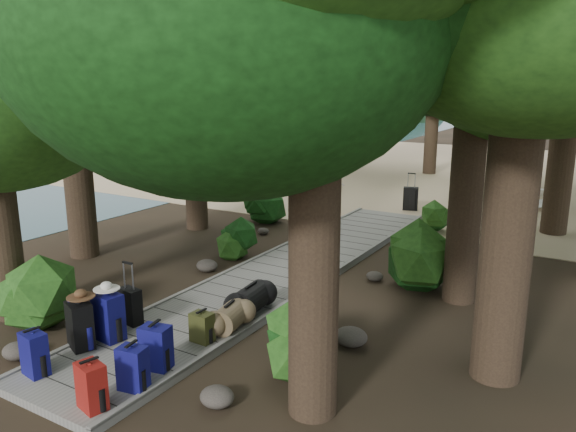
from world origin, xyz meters
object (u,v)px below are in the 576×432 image
Objects in this scene: backpack_right_d at (202,326)px; suitcase_on_boardwalk at (130,306)px; backpack_left_b at (80,323)px; backpack_left_a at (34,352)px; backpack_right_a at (91,384)px; backpack_right_b at (133,366)px; kayak at (329,186)px; backpack_left_c at (108,314)px; sun_lounger at (541,200)px; lone_suitcase_on_sand at (411,199)px; backpack_right_c at (156,345)px; duffel_right_khaki at (230,317)px; duffel_right_black at (251,299)px.

backpack_right_d is 0.84× the size of suitcase_on_boardwalk.
backpack_right_d is at bearing 60.10° from backpack_left_b.
backpack_left_a is 1.12× the size of suitcase_on_boardwalk.
backpack_right_b is at bearing 94.69° from backpack_right_a.
backpack_left_b is 13.55m from kayak.
backpack_left_c is at bearing -92.56° from kayak.
backpack_left_a is 0.39× the size of sun_lounger.
backpack_right_d is (-0.11, 1.52, -0.07)m from backpack_right_b.
lone_suitcase_on_sand is 0.42× the size of sun_lounger.
suitcase_on_boardwalk is (-1.42, -0.09, 0.05)m from backpack_right_d.
backpack_right_a is (1.43, -1.00, -0.07)m from backpack_left_b.
backpack_right_a is at bearing -41.48° from backpack_left_c.
duffel_right_khaki is (0.13, 1.51, -0.13)m from backpack_right_c.
duffel_right_black is 0.43× the size of sun_lounger.
duffel_right_black is at bearing 63.52° from backpack_left_c.
suitcase_on_boardwalk is (-1.40, 0.87, -0.04)m from backpack_right_c.
backpack_right_c is at bearing -105.66° from duffel_right_khaki.
duffel_right_black is 12.09m from sun_lounger.
suitcase_on_boardwalk is at bearing -141.60° from duffel_right_black.
backpack_left_a reaches higher than suitcase_on_boardwalk.
backpack_right_b is at bearing -24.99° from backpack_left_c.
duffel_right_khaki is (1.41, 2.48, -0.12)m from backpack_left_a.
backpack_right_b is at bearing -78.83° from sun_lounger.
backpack_left_b is 1.15× the size of backpack_right_c.
backpack_left_a is 15.55m from sun_lounger.
backpack_left_b is 1.59m from backpack_right_b.
lone_suitcase_on_sand is (-0.39, 10.65, 0.01)m from backpack_right_d.
backpack_left_c is 1.28m from backpack_right_c.
lone_suitcase_on_sand is (-0.50, 12.17, -0.06)m from backpack_right_b.
kayak is (-4.04, 14.29, -0.25)m from backpack_right_a.
backpack_left_c reaches higher than sun_lounger.
backpack_left_c is 1.20× the size of backpack_right_c.
kayak is at bearing 109.94° from backpack_right_d.
duffel_right_black is (0.01, 1.30, -0.02)m from backpack_right_d.
backpack_left_c is 1.13× the size of lone_suitcase_on_sand.
backpack_right_b is (1.38, -0.84, -0.08)m from backpack_left_c.
backpack_right_c is 0.95× the size of lone_suitcase_on_sand.
backpack_right_a reaches higher than duffel_right_black.
backpack_left_b reaches higher than backpack_right_b.
backpack_left_a is at bearing -84.95° from backpack_left_c.
backpack_right_c is 11.62m from lone_suitcase_on_sand.
suitcase_on_boardwalk is 0.83× the size of lone_suitcase_on_sand.
backpack_right_b is at bearing 25.52° from backpack_left_a.
backpack_right_c is at bearing 93.37° from backpack_right_b.
backpack_left_a is 1.04× the size of backpack_right_b.
kayak is (-4.14, 13.72, -0.25)m from backpack_right_b.
suitcase_on_boardwalk is (-1.42, -1.39, 0.06)m from duffel_right_black.
lone_suitcase_on_sand is at bearing 94.93° from backpack_left_a.
backpack_right_c is (1.28, 0.97, 0.01)m from backpack_left_a.
backpack_right_c is at bearing -105.77° from lone_suitcase_on_sand.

